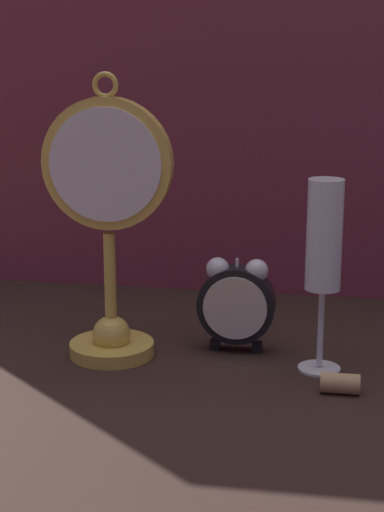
% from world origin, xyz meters
% --- Properties ---
extents(ground_plane, '(4.00, 4.00, 0.00)m').
position_xyz_m(ground_plane, '(0.00, 0.00, 0.00)').
color(ground_plane, black).
extents(fabric_backdrop_drape, '(1.22, 0.01, 0.78)m').
position_xyz_m(fabric_backdrop_drape, '(0.00, 0.33, 0.39)').
color(fabric_backdrop_drape, brown).
rests_on(fabric_backdrop_drape, ground_plane).
extents(pocket_watch_on_stand, '(0.15, 0.10, 0.33)m').
position_xyz_m(pocket_watch_on_stand, '(-0.09, 0.04, 0.15)').
color(pocket_watch_on_stand, gold).
rests_on(pocket_watch_on_stand, ground_plane).
extents(alarm_clock_twin_bell, '(0.09, 0.03, 0.12)m').
position_xyz_m(alarm_clock_twin_bell, '(0.05, 0.08, 0.06)').
color(alarm_clock_twin_bell, black).
rests_on(alarm_clock_twin_bell, ground_plane).
extents(champagne_flute, '(0.05, 0.05, 0.22)m').
position_xyz_m(champagne_flute, '(0.16, 0.03, 0.14)').
color(champagne_flute, silver).
rests_on(champagne_flute, ground_plane).
extents(wine_cork, '(0.04, 0.02, 0.02)m').
position_xyz_m(wine_cork, '(0.18, -0.03, 0.01)').
color(wine_cork, tan).
rests_on(wine_cork, ground_plane).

